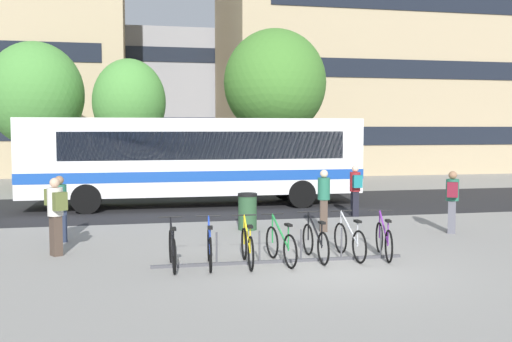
{
  "coord_description": "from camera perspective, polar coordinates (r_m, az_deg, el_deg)",
  "views": [
    {
      "loc": [
        -3.86,
        -11.18,
        2.85
      ],
      "look_at": [
        -0.51,
        4.82,
        1.65
      ],
      "focal_mm": 40.97,
      "sensor_mm": 36.0,
      "label": 1
    }
  ],
  "objects": [
    {
      "name": "parked_bicycle_green_3",
      "position": [
        12.44,
        2.44,
        -7.24
      ],
      "size": [
        0.52,
        1.71,
        0.99
      ],
      "rotation": [
        0.0,
        0.0,
        1.7
      ],
      "color": "black",
      "rests_on": "ground"
    },
    {
      "name": "building_right_wing",
      "position": [
        43.65,
        15.59,
        13.45
      ],
      "size": [
        27.24,
        11.34,
        19.97
      ],
      "color": "tan",
      "rests_on": "ground"
    },
    {
      "name": "ground",
      "position": [
        12.16,
        7.13,
        -9.39
      ],
      "size": [
        200.0,
        200.0,
        0.0
      ],
      "primitive_type": "plane",
      "color": "gray"
    },
    {
      "name": "street_tree_2",
      "position": [
        29.55,
        -20.74,
        7.0
      ],
      "size": [
        4.49,
        4.49,
        6.91
      ],
      "color": "brown",
      "rests_on": "ground"
    },
    {
      "name": "parked_bicycle_black_0",
      "position": [
        12.11,
        -8.17,
        -7.6
      ],
      "size": [
        0.52,
        1.72,
        0.99
      ],
      "rotation": [
        0.0,
        0.0,
        1.57
      ],
      "color": "black",
      "rests_on": "ground"
    },
    {
      "name": "parked_bicycle_purple_6",
      "position": [
        13.26,
        12.38,
        -6.62
      ],
      "size": [
        0.57,
        1.69,
        0.99
      ],
      "rotation": [
        0.0,
        0.0,
        1.35
      ],
      "color": "black",
      "rests_on": "ground"
    },
    {
      "name": "commuter_olive_pack_2",
      "position": [
        15.32,
        -18.72,
        -3.12
      ],
      "size": [
        0.59,
        0.58,
        1.67
      ],
      "rotation": [
        0.0,
        0.0,
        0.74
      ],
      "color": "#2D3851",
      "rests_on": "ground"
    },
    {
      "name": "trash_bin",
      "position": [
        16.44,
        -0.84,
        -3.96
      ],
      "size": [
        0.55,
        0.55,
        1.03
      ],
      "color": "#284C2D",
      "rests_on": "ground"
    },
    {
      "name": "street_tree_1",
      "position": [
        27.31,
        -12.27,
        6.56
      ],
      "size": [
        3.3,
        3.3,
        6.0
      ],
      "color": "brown",
      "rests_on": "ground"
    },
    {
      "name": "commuter_maroon_pack_3",
      "position": [
        16.68,
        18.61,
        -2.46
      ],
      "size": [
        0.53,
        0.61,
        1.69
      ],
      "rotation": [
        0.0,
        0.0,
        1.05
      ],
      "color": "#565660",
      "rests_on": "ground"
    },
    {
      "name": "building_centre_block",
      "position": [
        51.49,
        -7.41,
        6.79
      ],
      "size": [
        19.7,
        13.83,
        10.43
      ],
      "color": "gray",
      "rests_on": "ground"
    },
    {
      "name": "parked_bicycle_silver_5",
      "position": [
        13.05,
        9.12,
        -6.75
      ],
      "size": [
        0.52,
        1.72,
        0.99
      ],
      "rotation": [
        0.0,
        0.0,
        1.62
      ],
      "color": "black",
      "rests_on": "ground"
    },
    {
      "name": "commuter_teal_pack_0",
      "position": [
        19.11,
        9.68,
        -1.57
      ],
      "size": [
        0.36,
        0.54,
        1.66
      ],
      "rotation": [
        0.0,
        0.0,
        1.5
      ],
      "color": "black",
      "rests_on": "ground"
    },
    {
      "name": "street_tree_0",
      "position": [
        26.95,
        1.86,
        8.58
      ],
      "size": [
        4.67,
        4.67,
        7.37
      ],
      "color": "brown",
      "rests_on": "ground"
    },
    {
      "name": "city_bus",
      "position": [
        21.33,
        -6.21,
        1.28
      ],
      "size": [
        12.05,
        2.69,
        3.2
      ],
      "rotation": [
        0.0,
        0.0,
        3.13
      ],
      "color": "white",
      "rests_on": "ground"
    },
    {
      "name": "parked_bicycle_yellow_2",
      "position": [
        12.24,
        -0.85,
        -7.42
      ],
      "size": [
        0.52,
        1.72,
        0.99
      ],
      "rotation": [
        0.0,
        0.0,
        1.52
      ],
      "color": "black",
      "rests_on": "ground"
    },
    {
      "name": "commuter_olive_pack_1",
      "position": [
        13.76,
        -18.95,
        -3.71
      ],
      "size": [
        0.53,
        0.61,
        1.75
      ],
      "rotation": [
        0.0,
        0.0,
        2.1
      ],
      "color": "#47382D",
      "rests_on": "ground"
    },
    {
      "name": "parked_bicycle_black_4",
      "position": [
        12.79,
        5.81,
        -6.94
      ],
      "size": [
        0.52,
        1.72,
        0.99
      ],
      "rotation": [
        0.0,
        0.0,
        1.59
      ],
      "color": "black",
      "rests_on": "ground"
    },
    {
      "name": "parked_bicycle_blue_1",
      "position": [
        12.16,
        -4.56,
        -7.51
      ],
      "size": [
        0.52,
        1.72,
        0.99
      ],
      "rotation": [
        0.0,
        0.0,
        1.48
      ],
      "color": "black",
      "rests_on": "ground"
    },
    {
      "name": "commuter_maroon_pack_4",
      "position": [
        16.25,
        6.63,
        -2.41
      ],
      "size": [
        0.43,
        0.58,
        1.71
      ],
      "rotation": [
        0.0,
        0.0,
        4.47
      ],
      "color": "#47382D",
      "rests_on": "ground"
    },
    {
      "name": "bus_lane_asphalt",
      "position": [
        21.74,
        -1.5,
        -3.33
      ],
      "size": [
        80.0,
        7.2,
        0.01
      ],
      "primitive_type": "cube",
      "color": "#232326",
      "rests_on": "ground"
    },
    {
      "name": "bike_rack",
      "position": [
        12.54,
        2.39,
        -8.5
      ],
      "size": [
        5.45,
        0.13,
        0.7
      ],
      "rotation": [
        0.0,
        0.0,
        -0.01
      ],
      "color": "#47474C",
      "rests_on": "ground"
    }
  ]
}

